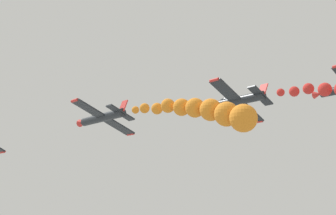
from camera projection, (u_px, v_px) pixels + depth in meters
name	position (u px, v px, depth m)	size (l,w,h in m)	color
airplane_left_inner	(102.00, 118.00, 59.25)	(9.04, 10.35, 3.80)	#23282D
smoke_trail_left_inner	(210.00, 112.00, 45.15)	(2.75, 17.52, 4.87)	orange
airplane_right_inner	(234.00, 101.00, 58.29)	(8.67, 10.35, 4.68)	#23282D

